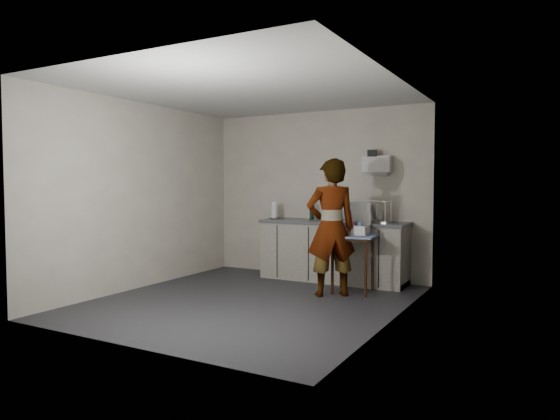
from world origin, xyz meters
The scene contains 15 objects.
ground centered at (0.00, 0.00, 0.00)m, with size 4.00×4.00×0.00m, color #28272C.
wall_back centered at (0.00, 1.99, 1.30)m, with size 3.60×0.02×2.60m, color beige.
wall_right centered at (1.79, 0.00, 1.30)m, with size 0.02×4.00×2.60m, color beige.
wall_left centered at (-1.79, 0.00, 1.30)m, with size 0.02×4.00×2.60m, color beige.
ceiling centered at (0.00, 0.00, 2.60)m, with size 3.60×4.00×0.01m, color silver.
kitchen_counter centered at (0.40, 1.70, 0.43)m, with size 2.24×0.62×0.91m.
wall_shelf centered at (1.00, 1.92, 1.75)m, with size 0.42×0.18×0.37m.
side_table centered at (0.94, 1.10, 0.68)m, with size 0.67×0.67×0.78m.
standing_man centered at (0.76, 0.77, 0.89)m, with size 0.65×0.43×1.79m, color #B2A593.
soap_bottle centered at (0.36, 1.61, 1.06)m, with size 0.12×0.12×0.31m, color black.
soda_can centered at (0.49, 1.66, 0.97)m, with size 0.06×0.06×0.12m, color red.
dark_bottle centered at (0.01, 1.78, 1.04)m, with size 0.08×0.08×0.26m, color black.
paper_towel centered at (-0.57, 1.62, 1.04)m, with size 0.15×0.15×0.26m.
dish_rack centered at (1.01, 1.76, 0.98)m, with size 0.44×0.33×0.31m.
bakery_box centered at (0.96, 1.19, 0.88)m, with size 0.34×0.35×0.43m.
Camera 1 is at (3.29, -5.21, 1.46)m, focal length 32.00 mm.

